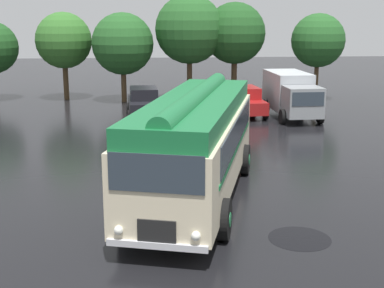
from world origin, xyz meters
TOP-DOWN VIEW (x-y plane):
  - ground_plane at (0.00, 0.00)m, footprint 120.00×120.00m
  - vintage_bus at (0.45, 0.34)m, footprint 5.11×10.37m
  - car_near_left at (-1.19, 14.74)m, footprint 2.12×4.28m
  - car_mid_left at (1.93, 14.46)m, footprint 2.37×4.39m
  - car_mid_right at (4.64, 14.62)m, footprint 2.18×4.31m
  - box_van at (7.19, 13.96)m, footprint 2.43×5.81m
  - tree_left_of_centre at (-6.62, 21.90)m, footprint 3.81×3.81m
  - tree_centre at (-2.63, 20.49)m, footprint 4.10×4.10m
  - tree_right_of_centre at (1.78, 20.54)m, footprint 4.58×4.58m
  - tree_far_right at (4.92, 20.59)m, footprint 4.13×4.13m
  - tree_extra_right at (10.62, 19.90)m, footprint 3.60×3.60m
  - puddle_patch at (2.82, -3.12)m, footprint 1.63×1.63m

SIDE VIEW (x-z plane):
  - ground_plane at x=0.00m, z-range 0.00..0.00m
  - puddle_patch at x=2.82m, z-range 0.00..0.01m
  - car_near_left at x=-1.19m, z-range 0.02..1.68m
  - car_mid_left at x=1.93m, z-range 0.02..1.68m
  - car_mid_right at x=4.64m, z-range 0.02..1.68m
  - box_van at x=7.19m, z-range 0.11..2.61m
  - vintage_bus at x=0.45m, z-range 0.15..3.64m
  - tree_centre at x=-2.63m, z-range 0.90..6.81m
  - tree_left_of_centre at x=-6.62m, z-range 1.09..7.03m
  - tree_extra_right at x=10.62m, z-range 1.16..7.02m
  - tree_far_right at x=4.92m, z-range 1.21..7.80m
  - tree_right_of_centre at x=1.78m, z-range 1.27..8.35m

